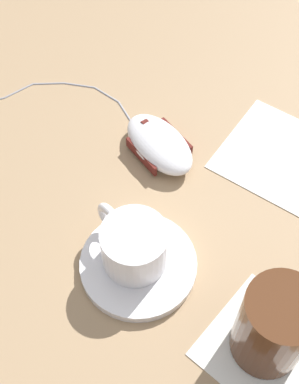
# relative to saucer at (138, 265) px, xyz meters

# --- Properties ---
(ground_plane) EXTENTS (3.00, 3.00, 0.00)m
(ground_plane) POSITION_rel_saucer_xyz_m (0.05, 0.04, -0.01)
(ground_plane) COLOR #9E7F5B
(saucer) EXTENTS (0.13, 0.13, 0.01)m
(saucer) POSITION_rel_saucer_xyz_m (0.00, 0.00, 0.00)
(saucer) COLOR white
(saucer) RESTS_ON ground
(coffee_cup) EXTENTS (0.09, 0.08, 0.06)m
(coffee_cup) POSITION_rel_saucer_xyz_m (-0.01, 0.01, 0.03)
(coffee_cup) COLOR white
(coffee_cup) RESTS_ON saucer
(computer_mouse) EXTENTS (0.13, 0.12, 0.03)m
(computer_mouse) POSITION_rel_saucer_xyz_m (-0.01, 0.17, 0.01)
(computer_mouse) COLOR silver
(computer_mouse) RESTS_ON ground
(mouse_cable) EXTENTS (0.23, 0.08, 0.00)m
(mouse_cable) POSITION_rel_saucer_xyz_m (-0.17, 0.24, -0.00)
(mouse_cable) COLOR gray
(mouse_cable) RESTS_ON ground
(napkin_under_glass) EXTENTS (0.16, 0.16, 0.00)m
(napkin_under_glass) POSITION_rel_saucer_xyz_m (0.15, -0.06, -0.00)
(napkin_under_glass) COLOR silver
(napkin_under_glass) RESTS_ON ground
(drinking_glass) EXTENTS (0.07, 0.07, 0.11)m
(drinking_glass) POSITION_rel_saucer_xyz_m (0.15, -0.06, 0.05)
(drinking_glass) COLOR #4C2814
(drinking_glass) RESTS_ON napkin_under_glass
(napkin_spare) EXTENTS (0.19, 0.19, 0.00)m
(napkin_spare) POSITION_rel_saucer_xyz_m (0.14, 0.20, -0.00)
(napkin_spare) COLOR silver
(napkin_spare) RESTS_ON ground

